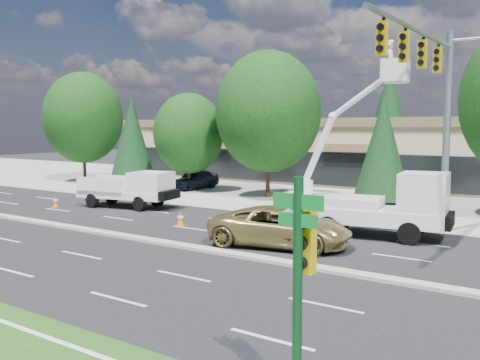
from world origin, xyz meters
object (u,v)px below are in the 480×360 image
Objects in this scene: bucket_truck at (370,197)px; minivan at (280,227)px; utility_pickup at (131,193)px; signal_mast at (436,96)px; street_sign_pole at (301,271)px.

bucket_truck reaches higher than minivan.
utility_pickup is 1.05× the size of minivan.
signal_mast reaches higher than bucket_truck.
street_sign_pole is 0.70× the size of minivan.
bucket_truck is (-2.45, -0.76, -4.32)m from signal_mast.
utility_pickup reaches higher than minivan.
bucket_truck is 4.60m from minivan.
utility_pickup is at bearing -177.47° from signal_mast.
bucket_truck is 1.48× the size of minivan.
bucket_truck is (-4.42, 14.69, -0.70)m from street_sign_pole.
utility_pickup is at bearing 171.40° from bucket_truck.
street_sign_pole is 0.47× the size of bucket_truck.
street_sign_pole is at bearing -81.85° from bucket_truck.
signal_mast is 2.54× the size of street_sign_pole.
street_sign_pole is at bearing -82.73° from signal_mast.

